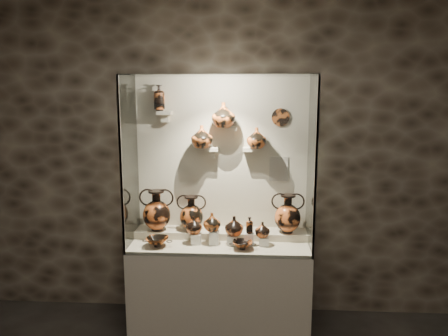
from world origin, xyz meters
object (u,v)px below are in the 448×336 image
at_px(jug_e, 262,230).
at_px(lekythos_small, 250,224).
at_px(ovoid_vase_a, 202,137).
at_px(amphora_mid, 191,213).
at_px(lekythos_tall, 159,96).
at_px(amphora_left, 157,210).
at_px(amphora_right, 288,213).
at_px(kylix_right, 243,244).
at_px(ovoid_vase_c, 257,138).
at_px(kylix_left, 157,241).
at_px(jug_c, 234,226).
at_px(jug_a, 194,225).
at_px(jug_b, 212,222).
at_px(ovoid_vase_b, 224,115).

xyz_separation_m(jug_e, lekythos_small, (-0.12, -0.02, 0.05)).
bearing_deg(ovoid_vase_a, amphora_mid, -155.47).
bearing_deg(lekythos_tall, jug_e, -4.93).
height_order(amphora_left, amphora_right, amphora_left).
bearing_deg(kylix_right, ovoid_vase_c, 69.68).
bearing_deg(kylix_left, jug_c, -4.76).
bearing_deg(jug_a, lekythos_small, 7.47).
xyz_separation_m(jug_b, lekythos_small, (0.35, -0.03, -0.01)).
xyz_separation_m(jug_e, lekythos_tall, (-1.00, 0.28, 1.23)).
relative_size(jug_b, jug_c, 0.94).
bearing_deg(jug_e, jug_a, 157.35).
relative_size(jug_a, kylix_right, 0.69).
bearing_deg(amphora_left, lekythos_tall, 65.12).
distance_m(amphora_right, lekythos_small, 0.42).
relative_size(jug_a, kylix_left, 0.61).
bearing_deg(kylix_left, amphora_right, -0.39).
relative_size(amphora_left, ovoid_vase_c, 2.05).
distance_m(amphora_right, kylix_left, 1.27).
relative_size(kylix_left, lekythos_tall, 0.94).
xyz_separation_m(amphora_mid, ovoid_vase_c, (0.63, 0.04, 0.74)).
xyz_separation_m(jug_a, lekythos_small, (0.52, -0.03, 0.03)).
relative_size(amphora_right, jug_b, 2.22).
relative_size(jug_b, lekythos_tall, 0.61).
relative_size(jug_a, jug_e, 1.11).
bearing_deg(kylix_left, jug_b, -1.31).
relative_size(amphora_mid, kylix_left, 1.30).
relative_size(kylix_left, ovoid_vase_c, 1.35).
xyz_separation_m(kylix_left, lekythos_tall, (-0.02, 0.37, 1.33)).
bearing_deg(jug_a, ovoid_vase_c, 31.91).
height_order(jug_c, kylix_right, jug_c).
bearing_deg(kylix_left, kylix_right, -14.64).
bearing_deg(ovoid_vase_a, amphora_left, -166.20).
bearing_deg(amphora_right, ovoid_vase_a, -160.23).
bearing_deg(kylix_right, jug_b, 155.10).
distance_m(jug_a, ovoid_vase_b, 1.08).
height_order(jug_b, jug_e, jug_b).
distance_m(jug_e, kylix_left, 0.99).
height_order(kylix_right, ovoid_vase_c, ovoid_vase_c).
distance_m(lekythos_tall, ovoid_vase_b, 0.65).
distance_m(jug_a, lekythos_tall, 1.28).
bearing_deg(kylix_right, amphora_right, 33.18).
bearing_deg(jug_e, amphora_right, 14.91).
distance_m(amphora_mid, jug_a, 0.20).
bearing_deg(amphora_left, jug_b, -22.87).
height_order(jug_c, ovoid_vase_b, ovoid_vase_b).
bearing_deg(amphora_mid, jug_c, -18.78).
relative_size(amphora_left, jug_b, 2.37).
distance_m(jug_c, kylix_right, 0.20).
distance_m(jug_a, jug_c, 0.38).
bearing_deg(amphora_left, kylix_right, -25.37).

